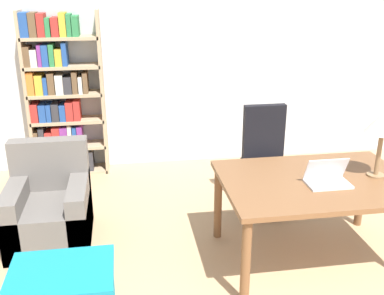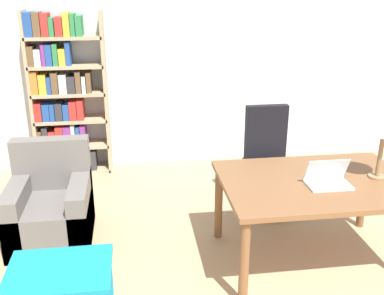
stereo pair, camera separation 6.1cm
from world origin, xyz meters
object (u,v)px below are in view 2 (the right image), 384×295
object	(u,v)px
side_table_blue	(60,278)
bookshelf	(64,99)
laptop	(328,179)
armchair	(51,209)
desk	(316,190)
office_chair	(268,164)

from	to	relation	value
side_table_blue	bookshelf	bearing A→B (deg)	95.58
laptop	side_table_blue	xyz separation A→B (m)	(-1.96, -0.43, -0.38)
side_table_blue	bookshelf	world-z (taller)	bookshelf
armchair	laptop	bearing A→B (deg)	-18.79
side_table_blue	bookshelf	distance (m)	2.78
armchair	bookshelf	distance (m)	1.66
desk	side_table_blue	world-z (taller)	desk
bookshelf	desk	bearing A→B (deg)	-45.13
side_table_blue	bookshelf	xyz separation A→B (m)	(-0.27, 2.72, 0.52)
desk	bookshelf	xyz separation A→B (m)	(-2.19, 2.20, 0.27)
laptop	desk	bearing A→B (deg)	115.54
laptop	armchair	distance (m)	2.38
office_chair	armchair	size ratio (longest dim) A/B	1.22
desk	office_chair	bearing A→B (deg)	95.11
bookshelf	armchair	bearing A→B (deg)	-89.09
bookshelf	side_table_blue	bearing A→B (deg)	-84.42
office_chair	laptop	bearing A→B (deg)	-83.04
desk	office_chair	distance (m)	1.00
desk	bookshelf	size ratio (longest dim) A/B	0.78
armchair	bookshelf	size ratio (longest dim) A/B	0.45
office_chair	side_table_blue	xyz separation A→B (m)	(-1.83, -1.50, -0.07)
office_chair	bookshelf	world-z (taller)	bookshelf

